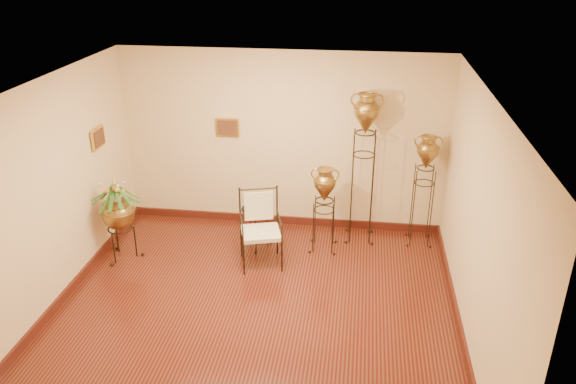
# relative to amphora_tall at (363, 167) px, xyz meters

# --- Properties ---
(ground) EXTENTS (5.00, 5.00, 0.00)m
(ground) POSITION_rel_amphora_tall_xyz_m (-1.25, -2.15, -1.18)
(ground) COLOR #5C2415
(ground) RESTS_ON ground
(room_shell) EXTENTS (5.02, 5.02, 2.81)m
(room_shell) POSITION_rel_amphora_tall_xyz_m (-1.26, -2.14, 0.55)
(room_shell) COLOR beige
(room_shell) RESTS_ON ground
(amphora_tall) EXTENTS (0.59, 0.59, 2.32)m
(amphora_tall) POSITION_rel_amphora_tall_xyz_m (0.00, 0.00, 0.00)
(amphora_tall) COLOR black
(amphora_tall) RESTS_ON ground
(amphora_mid) EXTENTS (0.49, 0.49, 1.73)m
(amphora_mid) POSITION_rel_amphora_tall_xyz_m (0.90, -0.00, -0.31)
(amphora_mid) COLOR black
(amphora_mid) RESTS_ON ground
(amphora_short) EXTENTS (0.48, 0.48, 1.31)m
(amphora_short) POSITION_rel_amphora_tall_xyz_m (-0.53, -0.39, -0.53)
(amphora_short) COLOR black
(amphora_short) RESTS_ON ground
(planter_urn) EXTENTS (0.82, 0.82, 1.36)m
(planter_urn) POSITION_rel_amphora_tall_xyz_m (-3.40, -1.04, -0.42)
(planter_urn) COLOR black
(planter_urn) RESTS_ON ground
(armchair) EXTENTS (0.74, 0.72, 1.08)m
(armchair) POSITION_rel_amphora_tall_xyz_m (-1.37, -0.96, -0.64)
(armchair) COLOR black
(armchair) RESTS_ON ground
(side_table) EXTENTS (0.53, 0.53, 0.82)m
(side_table) POSITION_rel_amphora_tall_xyz_m (-1.51, -0.49, -0.84)
(side_table) COLOR black
(side_table) RESTS_ON ground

